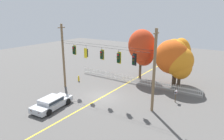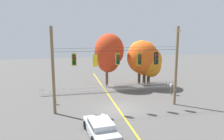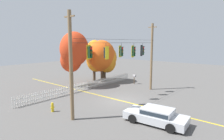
# 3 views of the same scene
# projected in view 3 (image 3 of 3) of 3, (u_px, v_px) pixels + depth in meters

# --- Properties ---
(ground) EXTENTS (80.00, 80.00, 0.00)m
(ground) POSITION_uv_depth(u_px,v_px,m) (121.00, 101.00, 18.81)
(ground) COLOR #565451
(lane_centerline_stripe) EXTENTS (0.16, 36.00, 0.01)m
(lane_centerline_stripe) POSITION_uv_depth(u_px,v_px,m) (121.00, 101.00, 18.81)
(lane_centerline_stripe) COLOR gold
(lane_centerline_stripe) RESTS_ON ground
(signal_support_span) EXTENTS (12.40, 1.10, 8.06)m
(signal_support_span) POSITION_uv_depth(u_px,v_px,m) (121.00, 60.00, 18.21)
(signal_support_span) COLOR brown
(signal_support_span) RESTS_ON ground
(traffic_signal_eastbound_side) EXTENTS (0.43, 0.38, 1.31)m
(traffic_signal_eastbound_side) POSITION_uv_depth(u_px,v_px,m) (90.00, 52.00, 14.94)
(traffic_signal_eastbound_side) COLOR black
(traffic_signal_southbound_primary) EXTENTS (0.43, 0.38, 1.43)m
(traffic_signal_southbound_primary) POSITION_uv_depth(u_px,v_px,m) (106.00, 53.00, 16.39)
(traffic_signal_southbound_primary) COLOR black
(traffic_signal_northbound_primary) EXTENTS (0.43, 0.38, 1.39)m
(traffic_signal_northbound_primary) POSITION_uv_depth(u_px,v_px,m) (121.00, 51.00, 18.07)
(traffic_signal_northbound_primary) COLOR black
(traffic_signal_westbound_side) EXTENTS (0.43, 0.38, 1.53)m
(traffic_signal_westbound_side) POSITION_uv_depth(u_px,v_px,m) (134.00, 51.00, 19.72)
(traffic_signal_westbound_side) COLOR black
(traffic_signal_northbound_secondary) EXTENTS (0.43, 0.38, 1.48)m
(traffic_signal_northbound_secondary) POSITION_uv_depth(u_px,v_px,m) (142.00, 51.00, 21.06)
(traffic_signal_northbound_secondary) COLOR black
(white_picket_fence) EXTENTS (17.60, 0.06, 1.01)m
(white_picket_fence) POSITION_uv_depth(u_px,v_px,m) (86.00, 86.00, 23.19)
(white_picket_fence) COLOR white
(white_picket_fence) RESTS_ON ground
(autumn_maple_near_fence) EXTENTS (3.85, 3.67, 7.18)m
(autumn_maple_near_fence) POSITION_uv_depth(u_px,v_px,m) (73.00, 53.00, 24.13)
(autumn_maple_near_fence) COLOR brown
(autumn_maple_near_fence) RESTS_ON ground
(autumn_maple_mid) EXTENTS (3.72, 3.17, 6.19)m
(autumn_maple_mid) POSITION_uv_depth(u_px,v_px,m) (95.00, 56.00, 28.38)
(autumn_maple_mid) COLOR #473828
(autumn_maple_mid) RESTS_ON ground
(autumn_oak_far_east) EXTENTS (4.24, 3.62, 6.15)m
(autumn_oak_far_east) POSITION_uv_depth(u_px,v_px,m) (102.00, 57.00, 27.26)
(autumn_oak_far_east) COLOR #473828
(autumn_oak_far_east) RESTS_ON ground
(autumn_maple_far_west) EXTENTS (4.21, 3.67, 6.11)m
(autumn_maple_far_west) POSITION_uv_depth(u_px,v_px,m) (104.00, 58.00, 27.71)
(autumn_maple_far_west) COLOR #473828
(autumn_maple_far_west) RESTS_ON ground
(parked_car) EXTENTS (2.32, 4.59, 1.15)m
(parked_car) POSITION_uv_depth(u_px,v_px,m) (156.00, 115.00, 13.48)
(parked_car) COLOR #B7BABF
(parked_car) RESTS_ON ground
(fire_hydrant) EXTENTS (0.38, 0.22, 0.81)m
(fire_hydrant) POSITION_uv_depth(u_px,v_px,m) (52.00, 107.00, 15.79)
(fire_hydrant) COLOR gold
(fire_hydrant) RESTS_ON ground
(roadside_mailbox) EXTENTS (0.25, 0.44, 1.31)m
(roadside_mailbox) POSITION_uv_depth(u_px,v_px,m) (134.00, 77.00, 26.33)
(roadside_mailbox) COLOR brown
(roadside_mailbox) RESTS_ON ground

